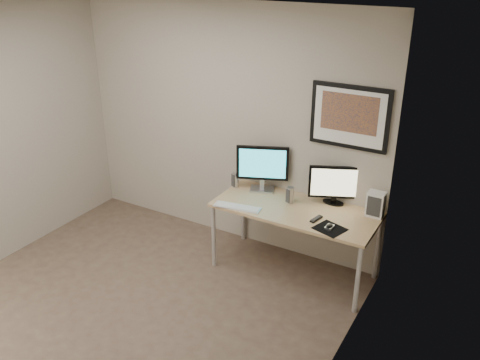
# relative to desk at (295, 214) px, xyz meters

# --- Properties ---
(floor) EXTENTS (3.60, 3.60, 0.00)m
(floor) POSITION_rel_desk_xyz_m (-1.00, -1.35, -0.66)
(floor) COLOR #503B32
(floor) RESTS_ON ground
(room) EXTENTS (3.60, 3.60, 3.60)m
(room) POSITION_rel_desk_xyz_m (-1.00, -0.90, 0.98)
(room) COLOR white
(room) RESTS_ON ground
(desk) EXTENTS (1.60, 0.70, 0.73)m
(desk) POSITION_rel_desk_xyz_m (0.00, 0.00, 0.00)
(desk) COLOR tan
(desk) RESTS_ON floor
(framed_art) EXTENTS (0.75, 0.04, 0.60)m
(framed_art) POSITION_rel_desk_xyz_m (0.35, 0.33, 0.96)
(framed_art) COLOR black
(framed_art) RESTS_ON room
(monitor_large) EXTENTS (0.51, 0.25, 0.49)m
(monitor_large) POSITION_rel_desk_xyz_m (-0.48, 0.20, 0.34)
(monitor_large) COLOR #B3B3B8
(monitor_large) RESTS_ON desk
(monitor_tv) EXTENTS (0.48, 0.23, 0.40)m
(monitor_tv) POSITION_rel_desk_xyz_m (0.28, 0.28, 0.28)
(monitor_tv) COLOR black
(monitor_tv) RESTS_ON desk
(speaker_left) EXTENTS (0.09, 0.09, 0.16)m
(speaker_left) POSITION_rel_desk_xyz_m (-0.76, 0.13, 0.15)
(speaker_left) COLOR #B3B3B8
(speaker_left) RESTS_ON desk
(speaker_right) EXTENTS (0.09, 0.09, 0.17)m
(speaker_right) POSITION_rel_desk_xyz_m (-0.10, 0.08, 0.15)
(speaker_right) COLOR #B3B3B8
(speaker_right) RESTS_ON desk
(keyboard) EXTENTS (0.48, 0.20, 0.02)m
(keyboard) POSITION_rel_desk_xyz_m (-0.50, -0.27, 0.07)
(keyboard) COLOR silver
(keyboard) RESTS_ON desk
(mousepad) EXTENTS (0.31, 0.29, 0.00)m
(mousepad) POSITION_rel_desk_xyz_m (0.43, -0.22, 0.07)
(mousepad) COLOR black
(mousepad) RESTS_ON desk
(mouse) EXTENTS (0.06, 0.10, 0.03)m
(mouse) POSITION_rel_desk_xyz_m (0.43, -0.21, 0.09)
(mouse) COLOR black
(mouse) RESTS_ON mousepad
(remote) EXTENTS (0.07, 0.16, 0.02)m
(remote) POSITION_rel_desk_xyz_m (0.26, -0.12, 0.08)
(remote) COLOR black
(remote) RESTS_ON desk
(fan_unit) EXTENTS (0.16, 0.12, 0.25)m
(fan_unit) POSITION_rel_desk_xyz_m (0.71, 0.23, 0.19)
(fan_unit) COLOR white
(fan_unit) RESTS_ON desk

